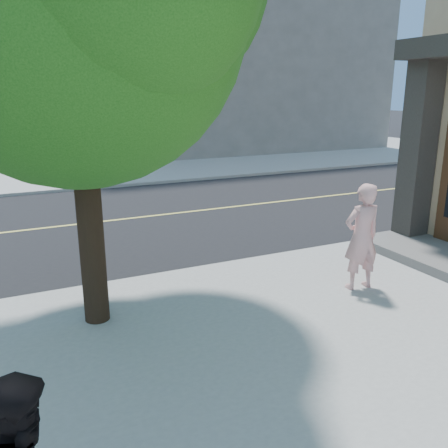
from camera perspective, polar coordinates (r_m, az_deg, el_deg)
sidewalk_ne at (r=31.99m, az=-3.23°, el=9.73°), size 29.00×25.00×0.12m
filler_ne at (r=32.68m, az=-2.92°, el=22.26°), size 18.00×16.00×14.00m
man_on_phone at (r=8.24m, az=16.33°, el=-1.51°), size 0.70×0.48×1.83m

